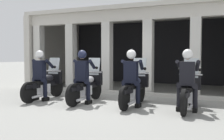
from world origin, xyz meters
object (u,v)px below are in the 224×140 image
Objects in this scene: motorcycle_center_left at (87,86)px; police_officer_far_right at (187,75)px; motorcycle_far_left at (46,84)px; motorcycle_far_right at (189,91)px; police_officer_far_left at (40,71)px; police_officer_center_right at (131,73)px; motorcycle_center_right at (135,88)px; police_officer_center_left at (82,72)px.

police_officer_far_right is at bearing 7.23° from motorcycle_center_left.
motorcycle_center_left is 3.02m from police_officer_far_right.
motorcycle_far_left and motorcycle_far_right have the same top height.
motorcycle_far_left is 1.49m from motorcycle_center_left.
police_officer_far_left is 4.48m from police_officer_far_right.
police_officer_center_right is 0.78× the size of motorcycle_far_right.
police_officer_center_right is at bearing 13.00° from motorcycle_far_left.
police_officer_far_right is (2.98, -0.17, 0.44)m from motorcycle_center_left.
police_officer_far_left is 1.60m from motorcycle_center_left.
police_officer_far_left is 1.00× the size of police_officer_far_right.
police_officer_center_right and police_officer_far_right have the same top height.
police_officer_far_right reaches higher than motorcycle_center_left.
police_officer_center_right is at bearing -78.48° from motorcycle_center_right.
motorcycle_center_left is 2.99m from motorcycle_far_right.
motorcycle_far_left is 1.00× the size of motorcycle_center_left.
motorcycle_far_left is 2.99m from motorcycle_center_right.
police_officer_center_left is 1.00× the size of police_officer_center_right.
motorcycle_center_right is 1.58m from police_officer_far_right.
motorcycle_center_left is 1.29× the size of police_officer_center_right.
police_officer_center_left and police_officer_center_right have the same top height.
police_officer_center_right is (-0.00, -0.28, 0.44)m from motorcycle_center_right.
police_officer_far_right is at bearing 17.63° from police_officer_far_left.
motorcycle_center_left is 1.00× the size of motorcycle_center_right.
motorcycle_center_right is 1.29× the size of police_officer_center_right.
motorcycle_far_right is at bearing 21.23° from police_officer_far_left.
police_officer_far_left is at bearing -156.22° from motorcycle_center_left.
police_officer_center_left is at bearing -164.60° from police_officer_center_right.
motorcycle_center_right is (1.49, 0.38, -0.44)m from police_officer_center_left.
motorcycle_far_left and motorcycle_center_left have the same top height.
motorcycle_far_left is 1.29× the size of police_officer_center_left.
police_officer_center_left is at bearing -157.11° from motorcycle_far_right.
police_officer_center_left is 3.04m from motorcycle_far_right.
police_officer_far_left is 0.78× the size of motorcycle_center_right.
police_officer_far_right is (1.49, 0.02, 0.00)m from police_officer_center_right.
police_officer_far_left is 4.52m from motorcycle_far_right.
motorcycle_center_right is at bearing 101.52° from police_officer_center_right.
police_officer_far_left is 1.49m from police_officer_center_left.
police_officer_far_left is 0.78× the size of motorcycle_far_right.
motorcycle_far_right is at bearing 17.63° from motorcycle_far_left.
motorcycle_center_left is 0.52m from police_officer_center_left.
police_officer_far_right reaches higher than motorcycle_center_right.
motorcycle_center_left is at bearing -162.51° from motorcycle_far_right.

